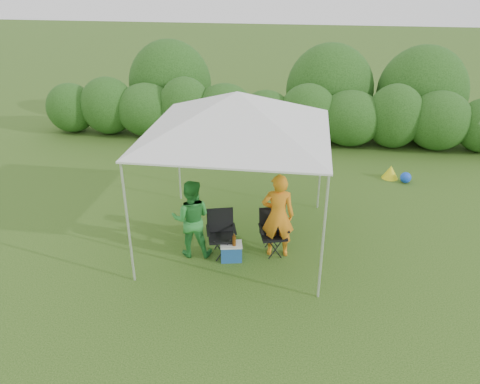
# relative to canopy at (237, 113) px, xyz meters

# --- Properties ---
(ground) EXTENTS (70.00, 70.00, 0.00)m
(ground) POSITION_rel_canopy_xyz_m (0.00, -0.50, -2.46)
(ground) COLOR #3D601E
(hedge) EXTENTS (13.39, 1.53, 1.80)m
(hedge) POSITION_rel_canopy_xyz_m (0.00, 5.50, -1.64)
(hedge) COLOR #29581B
(hedge) RESTS_ON ground
(canopy) EXTENTS (3.10, 3.10, 2.83)m
(canopy) POSITION_rel_canopy_xyz_m (0.00, 0.00, 0.00)
(canopy) COLOR silver
(canopy) RESTS_ON ground
(chair_right) EXTENTS (0.58, 0.55, 0.81)m
(chair_right) POSITION_rel_canopy_xyz_m (0.68, -0.28, -2.00)
(chair_right) COLOR black
(chair_right) RESTS_ON ground
(chair_left) EXTENTS (0.59, 0.56, 0.82)m
(chair_left) POSITION_rel_canopy_xyz_m (-0.23, -0.48, -2.00)
(chair_left) COLOR black
(chair_left) RESTS_ON ground
(man) EXTENTS (0.60, 0.42, 1.56)m
(man) POSITION_rel_canopy_xyz_m (0.76, -0.38, -1.68)
(man) COLOR orange
(man) RESTS_ON ground
(woman) EXTENTS (0.76, 0.63, 1.43)m
(woman) POSITION_rel_canopy_xyz_m (-0.73, -0.59, -1.75)
(woman) COLOR #2E8D38
(woman) RESTS_ON ground
(cooler) EXTENTS (0.43, 0.35, 0.32)m
(cooler) POSITION_rel_canopy_xyz_m (-0.01, -0.68, -2.30)
(cooler) COLOR #205294
(cooler) RESTS_ON ground
(bottle) EXTENTS (0.06, 0.06, 0.23)m
(bottle) POSITION_rel_canopy_xyz_m (0.05, -0.72, -2.03)
(bottle) COLOR #592D0C
(bottle) RESTS_ON cooler
(lawn_toy) EXTENTS (0.65, 0.54, 0.32)m
(lawn_toy) POSITION_rel_canopy_xyz_m (3.34, 3.24, -2.31)
(lawn_toy) COLOR yellow
(lawn_toy) RESTS_ON ground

